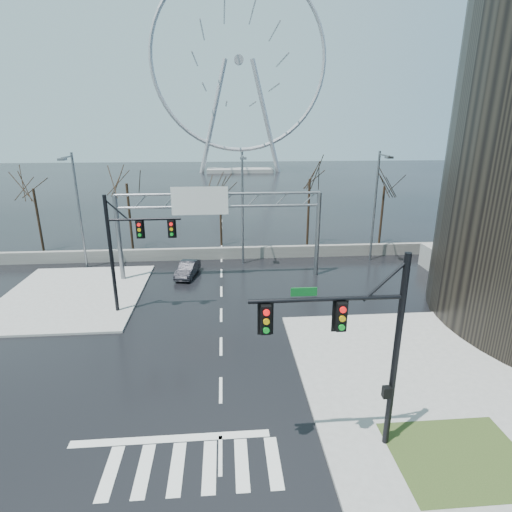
{
  "coord_description": "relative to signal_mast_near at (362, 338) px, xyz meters",
  "views": [
    {
      "loc": [
        0.39,
        -16.26,
        12.03
      ],
      "look_at": [
        2.37,
        8.29,
        4.0
      ],
      "focal_mm": 28.0,
      "sensor_mm": 36.0,
      "label": 1
    }
  ],
  "objects": [
    {
      "name": "sidewalk_far",
      "position": [
        -16.14,
        16.04,
        -4.8
      ],
      "size": [
        10.0,
        12.0,
        0.15
      ],
      "primitive_type": "cube",
      "color": "gray",
      "rests_on": "ground"
    },
    {
      "name": "sign_gantry",
      "position": [
        -5.52,
        19.0,
        0.31
      ],
      "size": [
        16.36,
        0.4,
        7.6
      ],
      "color": "slate",
      "rests_on": "ground"
    },
    {
      "name": "tree_center",
      "position": [
        -5.14,
        28.54,
        0.3
      ],
      "size": [
        3.25,
        3.25,
        6.5
      ],
      "color": "black",
      "rests_on": "ground"
    },
    {
      "name": "sidewalk_right_ext",
      "position": [
        4.86,
        6.04,
        -4.8
      ],
      "size": [
        12.0,
        10.0,
        0.15
      ],
      "primitive_type": "cube",
      "color": "gray",
      "rests_on": "ground"
    },
    {
      "name": "ground",
      "position": [
        -5.14,
        4.04,
        -4.87
      ],
      "size": [
        260.0,
        260.0,
        0.0
      ],
      "primitive_type": "plane",
      "color": "black",
      "rests_on": "ground"
    },
    {
      "name": "tree_right",
      "position": [
        3.86,
        27.54,
        1.34
      ],
      "size": [
        3.9,
        3.9,
        7.8
      ],
      "color": "black",
      "rests_on": "ground"
    },
    {
      "name": "streetlight_left",
      "position": [
        -17.14,
        22.2,
        1.01
      ],
      "size": [
        0.5,
        2.55,
        10.0
      ],
      "color": "slate",
      "rests_on": "ground"
    },
    {
      "name": "streetlight_right",
      "position": [
        8.86,
        22.2,
        1.01
      ],
      "size": [
        0.5,
        2.55,
        10.0
      ],
      "color": "slate",
      "rests_on": "ground"
    },
    {
      "name": "tree_far_left",
      "position": [
        -23.14,
        28.04,
        0.7
      ],
      "size": [
        3.5,
        3.5,
        7.0
      ],
      "color": "black",
      "rests_on": "ground"
    },
    {
      "name": "car",
      "position": [
        -7.95,
        19.63,
        -4.26
      ],
      "size": [
        2.05,
        3.93,
        1.23
      ],
      "primitive_type": "imported",
      "rotation": [
        0.0,
        0.0,
        -0.21
      ],
      "color": "black",
      "rests_on": "ground"
    },
    {
      "name": "grass_strip",
      "position": [
        3.86,
        -0.96,
        -4.72
      ],
      "size": [
        5.0,
        4.0,
        0.02
      ],
      "primitive_type": "cube",
      "color": "#2D3E1A",
      "rests_on": "sidewalk_near"
    },
    {
      "name": "tree_far_right",
      "position": [
        11.86,
        28.04,
        0.54
      ],
      "size": [
        3.4,
        3.4,
        6.8
      ],
      "color": "black",
      "rests_on": "ground"
    },
    {
      "name": "signal_mast_near",
      "position": [
        0.0,
        0.0,
        0.0
      ],
      "size": [
        5.52,
        0.41,
        8.0
      ],
      "color": "black",
      "rests_on": "ground"
    },
    {
      "name": "tree_left",
      "position": [
        -14.14,
        27.54,
        1.1
      ],
      "size": [
        3.75,
        3.75,
        7.5
      ],
      "color": "black",
      "rests_on": "ground"
    },
    {
      "name": "barrier_wall",
      "position": [
        -5.14,
        24.04,
        -4.32
      ],
      "size": [
        52.0,
        0.5,
        1.1
      ],
      "primitive_type": "cube",
      "color": "slate",
      "rests_on": "ground"
    },
    {
      "name": "streetlight_mid",
      "position": [
        -3.14,
        22.2,
        1.01
      ],
      "size": [
        0.5,
        2.55,
        10.0
      ],
      "color": "slate",
      "rests_on": "ground"
    },
    {
      "name": "ferris_wheel",
      "position": [
        -0.14,
        99.04,
        21.26
      ],
      "size": [
        45.0,
        6.0,
        50.91
      ],
      "color": "gray",
      "rests_on": "ground"
    },
    {
      "name": "signal_mast_far",
      "position": [
        -11.01,
        13.0,
        -0.04
      ],
      "size": [
        4.72,
        0.41,
        8.0
      ],
      "color": "black",
      "rests_on": "ground"
    }
  ]
}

